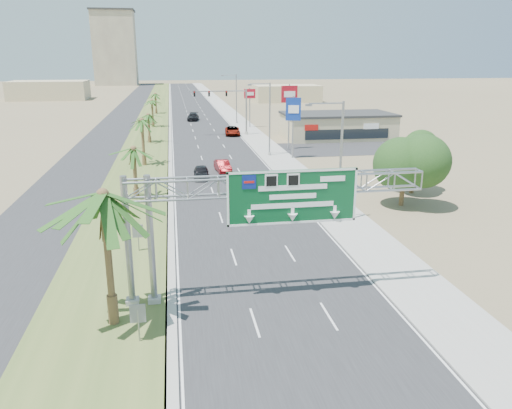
{
  "coord_description": "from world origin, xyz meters",
  "views": [
    {
      "loc": [
        -5.75,
        -15.85,
        13.26
      ],
      "look_at": [
        -0.7,
        14.42,
        4.2
      ],
      "focal_mm": 35.0,
      "sensor_mm": 36.0,
      "label": 1
    }
  ],
  "objects_px": {
    "pole_sign_red_near": "(289,98)",
    "pole_sign_red_far": "(250,97)",
    "pole_sign_blue": "(293,112)",
    "sign_gantry": "(263,195)",
    "car_mid_lane": "(223,166)",
    "car_far": "(193,117)",
    "car_left_lane": "(201,172)",
    "store_building": "(337,126)",
    "car_right_lane": "(232,131)",
    "signal_mast": "(235,108)",
    "palm_near": "(103,196)"
  },
  "relations": [
    {
      "from": "sign_gantry",
      "to": "signal_mast",
      "type": "relative_size",
      "value": 1.63
    },
    {
      "from": "sign_gantry",
      "to": "car_far",
      "type": "height_order",
      "value": "sign_gantry"
    },
    {
      "from": "pole_sign_blue",
      "to": "pole_sign_red_far",
      "type": "xyz_separation_m",
      "value": [
        -0.91,
        32.12,
        -0.29
      ]
    },
    {
      "from": "store_building",
      "to": "car_left_lane",
      "type": "distance_m",
      "value": 36.07
    },
    {
      "from": "palm_near",
      "to": "car_left_lane",
      "type": "relative_size",
      "value": 1.98
    },
    {
      "from": "car_left_lane",
      "to": "store_building",
      "type": "bearing_deg",
      "value": 49.37
    },
    {
      "from": "store_building",
      "to": "car_far",
      "type": "xyz_separation_m",
      "value": [
        -23.23,
        28.98,
        -1.2
      ]
    },
    {
      "from": "pole_sign_red_far",
      "to": "sign_gantry",
      "type": "bearing_deg",
      "value": -98.22
    },
    {
      "from": "car_mid_lane",
      "to": "car_far",
      "type": "relative_size",
      "value": 0.77
    },
    {
      "from": "car_right_lane",
      "to": "pole_sign_red_near",
      "type": "relative_size",
      "value": 0.57
    },
    {
      "from": "sign_gantry",
      "to": "car_right_lane",
      "type": "relative_size",
      "value": 3.06
    },
    {
      "from": "car_far",
      "to": "signal_mast",
      "type": "bearing_deg",
      "value": -66.92
    },
    {
      "from": "car_far",
      "to": "pole_sign_red_far",
      "type": "distance_m",
      "value": 17.74
    },
    {
      "from": "sign_gantry",
      "to": "pole_sign_red_far",
      "type": "xyz_separation_m",
      "value": [
        10.37,
        71.77,
        -0.05
      ]
    },
    {
      "from": "car_left_lane",
      "to": "pole_sign_blue",
      "type": "height_order",
      "value": "pole_sign_blue"
    },
    {
      "from": "pole_sign_red_near",
      "to": "pole_sign_red_far",
      "type": "xyz_separation_m",
      "value": [
        -1.9,
        25.42,
        -1.57
      ]
    },
    {
      "from": "car_mid_lane",
      "to": "car_left_lane",
      "type": "bearing_deg",
      "value": -138.46
    },
    {
      "from": "sign_gantry",
      "to": "pole_sign_red_near",
      "type": "distance_m",
      "value": 47.97
    },
    {
      "from": "sign_gantry",
      "to": "car_left_lane",
      "type": "bearing_deg",
      "value": 93.29
    },
    {
      "from": "palm_near",
      "to": "signal_mast",
      "type": "distance_m",
      "value": 65.6
    },
    {
      "from": "palm_near",
      "to": "car_right_lane",
      "type": "relative_size",
      "value": 1.52
    },
    {
      "from": "car_mid_lane",
      "to": "pole_sign_red_far",
      "type": "distance_m",
      "value": 40.32
    },
    {
      "from": "pole_sign_red_near",
      "to": "car_far",
      "type": "bearing_deg",
      "value": 107.82
    },
    {
      "from": "sign_gantry",
      "to": "car_right_lane",
      "type": "height_order",
      "value": "sign_gantry"
    },
    {
      "from": "car_left_lane",
      "to": "car_mid_lane",
      "type": "height_order",
      "value": "car_left_lane"
    },
    {
      "from": "store_building",
      "to": "pole_sign_red_far",
      "type": "distance_m",
      "value": 20.58
    },
    {
      "from": "sign_gantry",
      "to": "signal_mast",
      "type": "distance_m",
      "value": 62.37
    },
    {
      "from": "pole_sign_blue",
      "to": "store_building",
      "type": "bearing_deg",
      "value": 54.35
    },
    {
      "from": "sign_gantry",
      "to": "pole_sign_red_near",
      "type": "height_order",
      "value": "pole_sign_red_near"
    },
    {
      "from": "sign_gantry",
      "to": "car_right_lane",
      "type": "distance_m",
      "value": 62.76
    },
    {
      "from": "pole_sign_blue",
      "to": "pole_sign_red_far",
      "type": "distance_m",
      "value": 32.14
    },
    {
      "from": "palm_near",
      "to": "signal_mast",
      "type": "relative_size",
      "value": 0.81
    },
    {
      "from": "car_mid_lane",
      "to": "pole_sign_red_near",
      "type": "bearing_deg",
      "value": 44.3
    },
    {
      "from": "store_building",
      "to": "car_mid_lane",
      "type": "height_order",
      "value": "store_building"
    },
    {
      "from": "car_left_lane",
      "to": "pole_sign_red_near",
      "type": "height_order",
      "value": "pole_sign_red_near"
    },
    {
      "from": "car_right_lane",
      "to": "pole_sign_blue",
      "type": "distance_m",
      "value": 23.93
    },
    {
      "from": "signal_mast",
      "to": "car_mid_lane",
      "type": "bearing_deg",
      "value": -100.09
    },
    {
      "from": "car_left_lane",
      "to": "car_far",
      "type": "relative_size",
      "value": 0.76
    },
    {
      "from": "signal_mast",
      "to": "pole_sign_blue",
      "type": "bearing_deg",
      "value": -77.31
    },
    {
      "from": "car_mid_lane",
      "to": "pole_sign_blue",
      "type": "xyz_separation_m",
      "value": [
        10.23,
        6.74,
        5.59
      ]
    },
    {
      "from": "car_far",
      "to": "pole_sign_red_far",
      "type": "relative_size",
      "value": 0.72
    },
    {
      "from": "signal_mast",
      "to": "palm_near",
      "type": "bearing_deg",
      "value": -102.66
    },
    {
      "from": "car_left_lane",
      "to": "car_right_lane",
      "type": "bearing_deg",
      "value": 79.76
    },
    {
      "from": "store_building",
      "to": "car_right_lane",
      "type": "xyz_separation_m",
      "value": [
        -17.29,
        6.19,
        -1.24
      ]
    },
    {
      "from": "sign_gantry",
      "to": "car_mid_lane",
      "type": "distance_m",
      "value": 33.36
    },
    {
      "from": "pole_sign_red_near",
      "to": "pole_sign_blue",
      "type": "bearing_deg",
      "value": -98.47
    },
    {
      "from": "store_building",
      "to": "car_right_lane",
      "type": "bearing_deg",
      "value": 160.29
    },
    {
      "from": "store_building",
      "to": "car_left_lane",
      "type": "relative_size",
      "value": 4.27
    },
    {
      "from": "pole_sign_red_far",
      "to": "car_mid_lane",
      "type": "bearing_deg",
      "value": -103.49
    },
    {
      "from": "palm_near",
      "to": "car_far",
      "type": "height_order",
      "value": "palm_near"
    }
  ]
}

